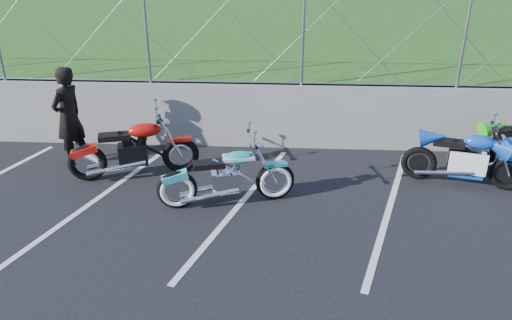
# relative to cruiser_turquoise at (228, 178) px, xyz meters

# --- Properties ---
(ground) EXTENTS (90.00, 90.00, 0.00)m
(ground) POSITION_rel_cruiser_turquoise_xyz_m (0.19, -1.02, -0.45)
(ground) COLOR black
(ground) RESTS_ON ground
(retaining_wall) EXTENTS (30.00, 0.22, 1.30)m
(retaining_wall) POSITION_rel_cruiser_turquoise_xyz_m (0.19, 2.48, 0.20)
(retaining_wall) COLOR slate
(retaining_wall) RESTS_ON ground
(grass_field) EXTENTS (30.00, 20.00, 1.30)m
(grass_field) POSITION_rel_cruiser_turquoise_xyz_m (0.19, 12.48, 0.20)
(grass_field) COLOR #214F15
(grass_field) RESTS_ON ground
(chain_link_fence) EXTENTS (28.00, 0.03, 2.00)m
(chain_link_fence) POSITION_rel_cruiser_turquoise_xyz_m (0.19, 2.48, 1.85)
(chain_link_fence) COLOR gray
(chain_link_fence) RESTS_ON retaining_wall
(parking_lines) EXTENTS (18.29, 4.31, 0.01)m
(parking_lines) POSITION_rel_cruiser_turquoise_xyz_m (1.39, -0.02, -0.44)
(parking_lines) COLOR silver
(parking_lines) RESTS_ON ground
(cruiser_turquoise) EXTENTS (2.20, 0.78, 1.11)m
(cruiser_turquoise) POSITION_rel_cruiser_turquoise_xyz_m (0.00, 0.00, 0.00)
(cruiser_turquoise) COLOR black
(cruiser_turquoise) RESTS_ON ground
(naked_orange) EXTENTS (2.25, 0.88, 1.15)m
(naked_orange) POSITION_rel_cruiser_turquoise_xyz_m (-1.76, 0.91, 0.04)
(naked_orange) COLOR black
(naked_orange) RESTS_ON ground
(sportbike_blue) EXTENTS (2.04, 0.76, 1.07)m
(sportbike_blue) POSITION_rel_cruiser_turquoise_xyz_m (4.01, 0.90, 0.02)
(sportbike_blue) COLOR black
(sportbike_blue) RESTS_ON ground
(person_standing) EXTENTS (0.65, 0.79, 1.86)m
(person_standing) POSITION_rel_cruiser_turquoise_xyz_m (-3.13, 1.42, 0.48)
(person_standing) COLOR black
(person_standing) RESTS_ON ground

